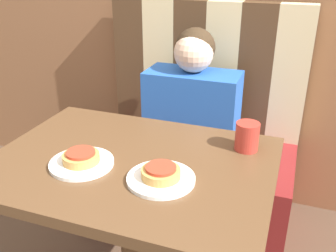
# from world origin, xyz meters

# --- Properties ---
(booth_seat) EXTENTS (1.01, 0.58, 0.43)m
(booth_seat) POSITION_xyz_m (0.00, 0.68, 0.21)
(booth_seat) COLOR maroon
(booth_seat) RESTS_ON ground_plane
(booth_backrest) EXTENTS (1.01, 0.09, 0.68)m
(booth_backrest) POSITION_xyz_m (-0.00, 0.93, 0.77)
(booth_backrest) COLOR #4C331E
(booth_backrest) RESTS_ON booth_seat
(dining_table) EXTENTS (0.88, 0.65, 0.72)m
(dining_table) POSITION_xyz_m (0.00, 0.00, 0.61)
(dining_table) COLOR brown
(dining_table) RESTS_ON ground_plane
(person) EXTENTS (0.44, 0.22, 0.59)m
(person) POSITION_xyz_m (0.00, 0.69, 0.70)
(person) COLOR #2356B2
(person) RESTS_ON booth_seat
(plate_left) EXTENTS (0.20, 0.20, 0.01)m
(plate_left) POSITION_xyz_m (-0.13, -0.08, 0.73)
(plate_left) COLOR white
(plate_left) RESTS_ON dining_table
(plate_right) EXTENTS (0.20, 0.20, 0.01)m
(plate_right) POSITION_xyz_m (0.13, -0.08, 0.73)
(plate_right) COLOR white
(plate_right) RESTS_ON dining_table
(pizza_left) EXTENTS (0.11, 0.11, 0.03)m
(pizza_left) POSITION_xyz_m (-0.13, -0.08, 0.75)
(pizza_left) COLOR #C68E47
(pizza_left) RESTS_ON plate_left
(pizza_right) EXTENTS (0.11, 0.11, 0.03)m
(pizza_right) POSITION_xyz_m (0.13, -0.08, 0.75)
(pizza_right) COLOR #C68E47
(pizza_right) RESTS_ON plate_right
(drinking_cup) EXTENTS (0.08, 0.08, 0.09)m
(drinking_cup) POSITION_xyz_m (0.33, 0.19, 0.77)
(drinking_cup) COLOR #B23328
(drinking_cup) RESTS_ON dining_table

